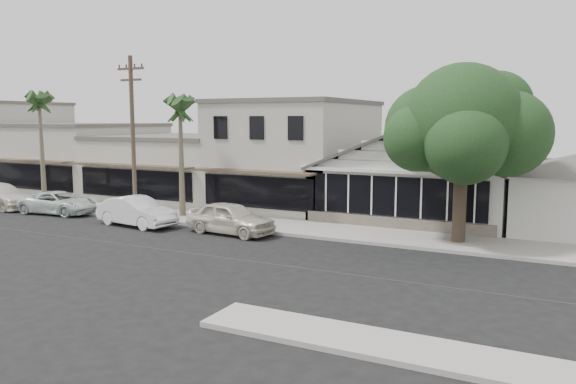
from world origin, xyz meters
The scene contains 14 objects.
ground centered at (0.00, 0.00, 0.00)m, with size 140.00×140.00×0.00m, color black.
sidewalk_north centered at (-8.00, 6.75, 0.07)m, with size 90.00×3.50×0.15m, color #9E9991.
corner_shop centered at (5.00, 12.47, 2.62)m, with size 10.40×8.60×5.10m.
row_building_near centered at (-3.00, 13.50, 3.25)m, with size 8.00×10.00×6.50m, color beige.
row_building_midnear centered at (-12.00, 13.50, 2.10)m, with size 10.00×10.00×4.20m, color silver.
row_building_midfar centered at (-22.50, 13.50, 2.50)m, with size 11.00×10.00×5.00m, color beige.
utility_pole centered at (-9.00, 5.20, 4.79)m, with size 1.80×0.24×9.00m.
car_0 centered at (-2.01, 4.17, 0.79)m, with size 1.86×4.61×1.57m, color beige.
car_1 centered at (-7.52, 3.66, 0.77)m, with size 1.63×4.67×1.54m, color white.
car_2 centered at (-14.28, 4.50, 0.66)m, with size 2.19×4.75×1.32m, color silver.
car_3 centered at (-19.28, 4.30, 0.78)m, with size 2.19×5.38×1.56m, color silver.
shade_tree centered at (8.30, 7.04, 5.28)m, with size 7.23×6.53×8.02m.
palm_east centered at (-6.86, 6.68, 6.20)m, with size 3.10×3.10×7.27m.
palm_mid centered at (-16.91, 5.68, 6.58)m, with size 2.53×2.53×7.64m.
Camera 1 is at (12.74, -18.59, 5.59)m, focal length 35.00 mm.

